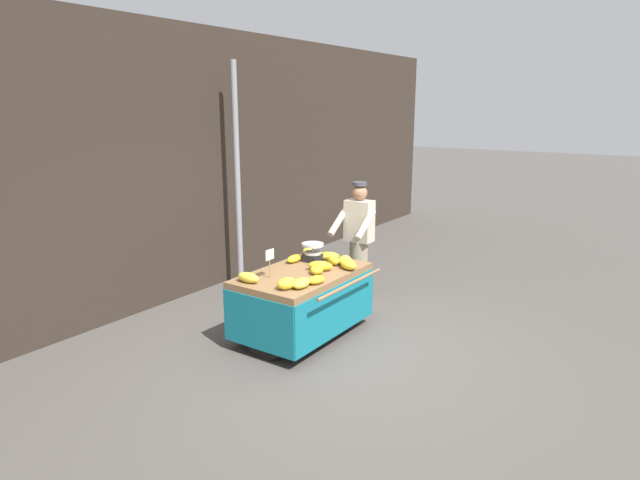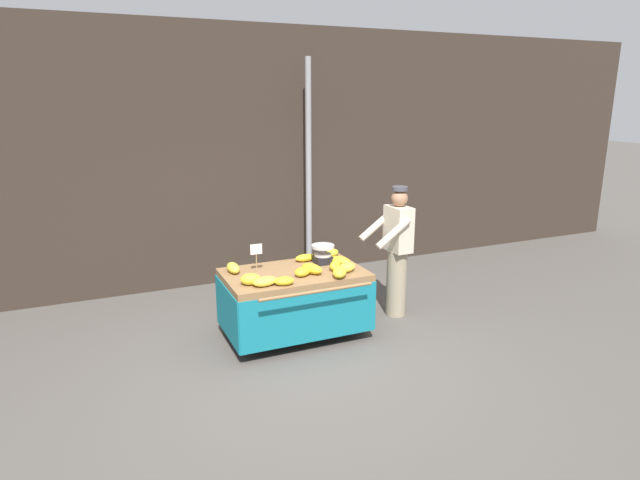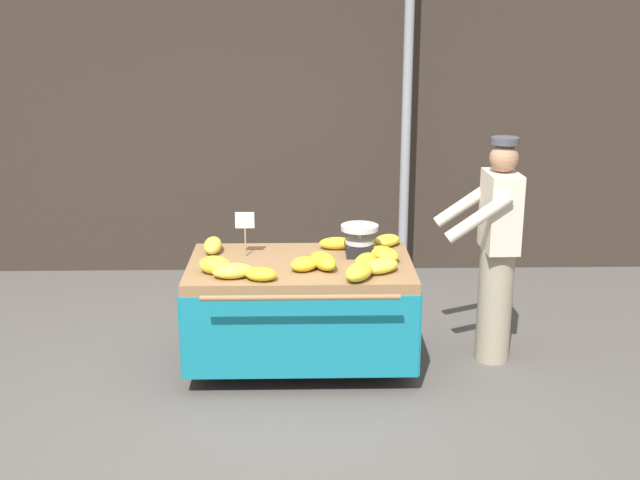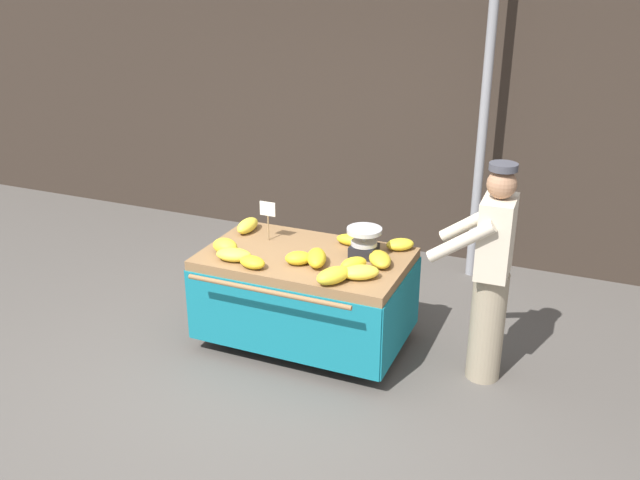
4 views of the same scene
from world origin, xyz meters
name	(u,v)px [view 4 (image 4 of 4)]	position (x,y,z in m)	size (l,w,h in m)	color
ground_plane	(254,378)	(0.00, 0.00, 0.00)	(60.00, 60.00, 0.00)	#514C47
back_wall	(385,71)	(0.00, 3.04, 1.92)	(16.00, 0.24, 3.84)	#332821
street_pole	(484,111)	(1.14, 2.55, 1.68)	(0.09, 0.09, 3.37)	gray
banana_cart	(305,280)	(0.15, 0.63, 0.59)	(1.66, 1.20, 0.82)	olive
weighing_scale	(364,242)	(0.60, 0.80, 0.93)	(0.28, 0.28, 0.24)	black
price_sign	(268,212)	(-0.25, 0.79, 1.06)	(0.14, 0.01, 0.34)	#997A51
banana_bunch_0	(234,255)	(-0.31, 0.31, 0.87)	(0.16, 0.28, 0.10)	yellow
banana_bunch_1	(352,240)	(0.43, 0.96, 0.86)	(0.13, 0.27, 0.09)	gold
banana_bunch_2	(360,272)	(0.71, 0.39, 0.87)	(0.16, 0.28, 0.10)	yellow
banana_bunch_3	(252,262)	(-0.11, 0.25, 0.86)	(0.14, 0.22, 0.09)	gold
banana_bunch_4	(225,246)	(-0.44, 0.40, 0.88)	(0.16, 0.22, 0.13)	yellow
banana_bunch_5	(354,264)	(0.62, 0.50, 0.87)	(0.12, 0.22, 0.11)	gold
banana_bunch_6	(380,259)	(0.77, 0.67, 0.87)	(0.16, 0.29, 0.10)	gold
banana_bunch_7	(400,244)	(0.82, 1.03, 0.86)	(0.15, 0.23, 0.09)	yellow
banana_bunch_8	(298,258)	(0.18, 0.45, 0.87)	(0.15, 0.21, 0.10)	gold
banana_bunch_9	(333,275)	(0.56, 0.24, 0.88)	(0.16, 0.29, 0.12)	yellow
banana_bunch_10	(317,258)	(0.32, 0.49, 0.88)	(0.15, 0.30, 0.12)	gold
banana_bunch_11	(248,225)	(-0.51, 0.89, 0.87)	(0.13, 0.29, 0.11)	yellow
vendor_person	(490,274)	(1.61, 0.72, 0.87)	(0.59, 0.52, 1.71)	gray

